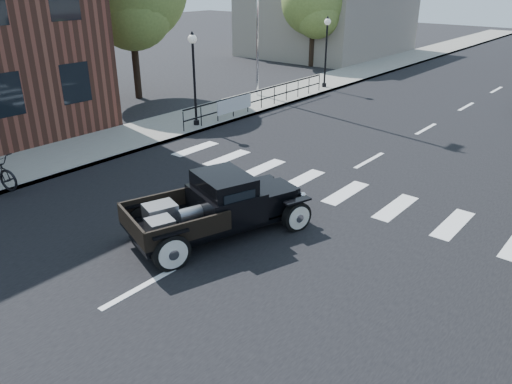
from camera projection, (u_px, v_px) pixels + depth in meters
The scene contains 12 objects.
ground at pixel (237, 235), 12.51m from camera, with size 120.00×120.00×0.00m, color black.
road at pixel (452, 115), 23.09m from camera, with size 14.00×80.00×0.02m, color black.
road_markings at pixel (406, 141), 19.57m from camera, with size 12.00×60.00×0.06m, color silver, non-canonical shape.
sidewalk_left at pixel (301, 89), 28.03m from camera, with size 3.00×80.00×0.15m, color gray.
low_building_left at pixel (328, 21), 40.02m from camera, with size 10.00×12.00×5.00m, color gray.
railing at pixel (261, 97), 23.57m from camera, with size 0.08×10.00×1.00m, color black, non-canonical shape.
banner at pixel (235, 110), 22.19m from camera, with size 0.04×2.20×0.60m, color silver, non-canonical shape.
lamp_post_b at pixel (194, 80), 20.36m from camera, with size 0.36×0.36×3.80m, color black, non-canonical shape.
lamp_post_c at pixel (326, 52), 27.42m from camera, with size 0.36×0.36×3.80m, color black, non-canonical shape.
big_tree_near at pixel (131, 13), 24.64m from camera, with size 5.74×5.74×8.43m, color #5C7231, non-canonical shape.
big_tree_far at pixel (313, 18), 34.03m from camera, with size 4.42×4.42×6.49m, color #5C7231, non-canonical shape.
hotrod_pickup at pixel (217, 206), 12.20m from camera, with size 2.17×4.66×1.61m, color black, non-canonical shape.
Camera 1 is at (7.40, -8.19, 6.01)m, focal length 35.00 mm.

